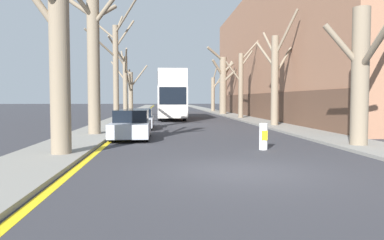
# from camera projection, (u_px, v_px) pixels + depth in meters

# --- Properties ---
(ground_plane) EXTENTS (300.00, 300.00, 0.00)m
(ground_plane) POSITION_uv_depth(u_px,v_px,m) (243.00, 172.00, 10.03)
(ground_plane) COLOR #333338
(sidewalk_left) EXTENTS (2.55, 120.00, 0.12)m
(sidewalk_left) POSITION_uv_depth(u_px,v_px,m) (137.00, 111.00, 59.30)
(sidewalk_left) COLOR gray
(sidewalk_left) RESTS_ON ground
(sidewalk_right) EXTENTS (2.55, 120.00, 0.12)m
(sidewalk_right) POSITION_uv_depth(u_px,v_px,m) (213.00, 111.00, 60.27)
(sidewalk_right) COLOR gray
(sidewalk_right) RESTS_ON ground
(building_facade_right) EXTENTS (10.08, 43.43, 13.51)m
(building_facade_right) POSITION_uv_depth(u_px,v_px,m) (298.00, 54.00, 39.78)
(building_facade_right) COLOR #93664C
(building_facade_right) RESTS_ON ground
(kerb_line_stripe) EXTENTS (0.24, 120.00, 0.01)m
(kerb_line_stripe) POSITION_uv_depth(u_px,v_px,m) (147.00, 111.00, 59.42)
(kerb_line_stripe) COLOR yellow
(kerb_line_stripe) RESTS_ON ground
(street_tree_left_0) EXTENTS (2.10, 4.22, 7.35)m
(street_tree_left_0) POSITION_uv_depth(u_px,v_px,m) (58.00, 38.00, 12.36)
(street_tree_left_0) COLOR #7A6B56
(street_tree_left_0) RESTS_ON ground
(street_tree_left_1) EXTENTS (3.39, 4.08, 8.43)m
(street_tree_left_1) POSITION_uv_depth(u_px,v_px,m) (92.00, 59.00, 19.48)
(street_tree_left_1) COLOR #7A6B56
(street_tree_left_1) RESTS_ON ground
(street_tree_left_2) EXTENTS (3.94, 3.78, 9.06)m
(street_tree_left_2) POSITION_uv_depth(u_px,v_px,m) (116.00, 67.00, 27.92)
(street_tree_left_2) COLOR #7A6B56
(street_tree_left_2) RESTS_ON ground
(street_tree_left_3) EXTENTS (2.04, 4.70, 7.45)m
(street_tree_left_3) POSITION_uv_depth(u_px,v_px,m) (124.00, 83.00, 34.98)
(street_tree_left_3) COLOR #7A6B56
(street_tree_left_3) RESTS_ON ground
(street_tree_left_4) EXTENTS (3.51, 4.24, 7.16)m
(street_tree_left_4) POSITION_uv_depth(u_px,v_px,m) (131.00, 90.00, 42.44)
(street_tree_left_4) COLOR #7A6B56
(street_tree_left_4) RESTS_ON ground
(street_tree_right_0) EXTENTS (3.51, 3.20, 5.58)m
(street_tree_right_0) POSITION_uv_depth(u_px,v_px,m) (361.00, 73.00, 14.81)
(street_tree_right_0) COLOR #7A6B56
(street_tree_right_0) RESTS_ON ground
(street_tree_right_1) EXTENTS (2.57, 3.40, 7.93)m
(street_tree_right_1) POSITION_uv_depth(u_px,v_px,m) (275.00, 76.00, 26.29)
(street_tree_right_1) COLOR #7A6B56
(street_tree_right_1) RESTS_ON ground
(street_tree_right_2) EXTENTS (3.72, 0.53, 8.18)m
(street_tree_right_2) POSITION_uv_depth(u_px,v_px,m) (241.00, 83.00, 36.81)
(street_tree_right_2) COLOR #7A6B56
(street_tree_right_2) RESTS_ON ground
(street_tree_right_3) EXTENTS (3.69, 1.90, 8.41)m
(street_tree_right_3) POSITION_uv_depth(u_px,v_px,m) (223.00, 83.00, 46.87)
(street_tree_right_3) COLOR #7A6B56
(street_tree_right_3) RESTS_ON ground
(street_tree_right_4) EXTENTS (2.30, 1.55, 6.68)m
(street_tree_right_4) POSITION_uv_depth(u_px,v_px,m) (214.00, 92.00, 57.27)
(street_tree_right_4) COLOR #7A6B56
(street_tree_right_4) RESTS_ON ground
(double_decker_bus) EXTENTS (2.56, 10.88, 4.55)m
(double_decker_bus) POSITION_uv_depth(u_px,v_px,m) (171.00, 93.00, 36.49)
(double_decker_bus) COLOR silver
(double_decker_bus) RESTS_ON ground
(parked_car_0) EXTENTS (1.83, 4.39, 1.41)m
(parked_car_0) POSITION_uv_depth(u_px,v_px,m) (131.00, 125.00, 18.42)
(parked_car_0) COLOR #9EA3AD
(parked_car_0) RESTS_ON ground
(parked_car_1) EXTENTS (1.86, 4.33, 1.31)m
(parked_car_1) POSITION_uv_depth(u_px,v_px,m) (139.00, 119.00, 24.66)
(parked_car_1) COLOR #9EA3AD
(parked_car_1) RESTS_ON ground
(traffic_bollard) EXTENTS (0.32, 0.33, 1.02)m
(traffic_bollard) POSITION_uv_depth(u_px,v_px,m) (263.00, 136.00, 14.38)
(traffic_bollard) COLOR white
(traffic_bollard) RESTS_ON ground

